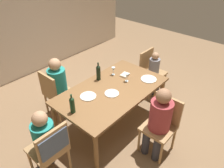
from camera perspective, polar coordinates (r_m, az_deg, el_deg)
The scene contains 19 objects.
ground_plane at distance 3.99m, azimuth -0.00°, elevation -10.13°, with size 10.00×10.00×0.00m, color #846647.
rear_room_partition at distance 5.30m, azimuth -23.64°, elevation 15.56°, with size 6.40×0.12×2.70m, color beige.
dining_table at distance 3.56m, azimuth -0.00°, elevation -2.36°, with size 1.84×1.06×0.74m.
chair_left_end at distance 2.93m, azimuth -15.76°, elevation -15.69°, with size 0.44×0.46×0.92m.
chair_near at distance 3.32m, azimuth 13.06°, elevation -9.61°, with size 0.44×0.44×0.92m.
chair_far_left at distance 3.95m, azimuth -14.86°, elevation -1.93°, with size 0.44×0.44×0.92m.
chair_right_end at distance 4.57m, azimuth 10.03°, elevation 3.96°, with size 0.44×0.44×0.92m.
person_woman_host at distance 2.99m, azimuth -17.57°, elevation -13.59°, with size 0.29×0.33×1.09m.
person_man_bearded at distance 3.15m, azimuth 12.32°, elevation -8.96°, with size 0.36×0.32×1.16m.
person_man_guest at distance 3.93m, azimuth -13.81°, elevation 0.29°, with size 0.36×0.31×1.15m.
person_child_small at distance 4.51m, azimuth 11.24°, elevation 3.78°, with size 0.22×0.25×0.94m.
wine_bottle_tall_green at distance 3.69m, azimuth -3.61°, elevation 3.12°, with size 0.07×0.07×0.33m.
wine_bottle_dark_red at distance 3.03m, azimuth -10.46°, elevation -5.33°, with size 0.07×0.07×0.30m.
wine_glass_near_left at distance 3.85m, azimuth 0.36°, elevation 3.89°, with size 0.07×0.07×0.15m.
wine_glass_centre at distance 3.67m, azimuth 3.97°, elevation 2.17°, with size 0.07×0.07×0.15m.
dinner_plate_host at distance 3.37m, azimuth -6.32°, elevation -3.23°, with size 0.25×0.25×0.01m, color silver.
dinner_plate_guest_left at distance 3.81m, azimuth 9.66°, elevation 1.29°, with size 0.27×0.27×0.01m, color white.
dinner_plate_guest_right at distance 3.41m, azimuth -0.05°, elevation -2.49°, with size 0.23×0.23×0.01m, color silver.
folded_napkin at distance 3.87m, azimuth 3.44°, elevation 2.42°, with size 0.16×0.12×0.03m, color beige.
Camera 1 is at (-2.16, -1.90, 2.76)m, focal length 34.63 mm.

